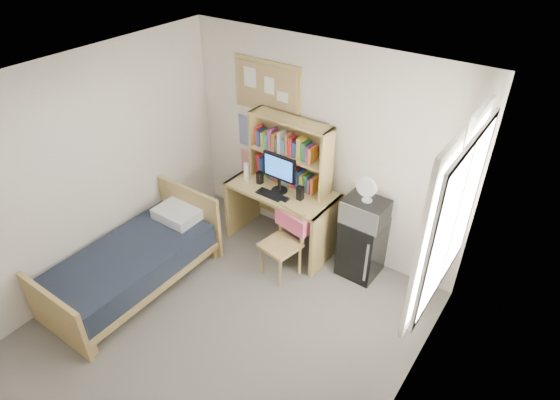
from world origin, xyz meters
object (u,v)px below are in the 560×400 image
Objects in this scene: desk at (282,217)px; speaker_right at (300,193)px; monitor at (279,174)px; desk_chair at (280,245)px; bulletin_board at (267,87)px; mini_fridge at (362,246)px; speaker_left at (260,178)px; microwave at (366,211)px; desk_fan at (368,190)px; bed at (133,268)px.

desk is 0.59m from speaker_right.
desk_chair is at bearing -52.40° from monitor.
bulletin_board reaches higher than speaker_right.
bulletin_board reaches higher than mini_fridge.
speaker_left reaches higher than mini_fridge.
desk_chair is at bearing -55.99° from desk.
desk_fan is (0.00, 0.00, 0.28)m from microwave.
desk_chair is 0.90m from speaker_left.
desk is 0.58m from speaker_left.
speaker_right is (0.30, -0.07, 0.50)m from desk.
speaker_left is (0.16, -0.39, -1.00)m from bulletin_board.
desk_fan is (-0.00, -0.02, 0.80)m from mini_fridge.
desk_fan is (1.37, 0.13, 0.26)m from speaker_left.
speaker_right reaches higher than desk_chair.
monitor is at bearing -170.49° from mini_fridge.
speaker_left is 1.40m from desk_fan.
speaker_right is at bearing 0.00° from monitor.
mini_fridge is 1.61× the size of microwave.
bed is at bearing -127.34° from speaker_right.
desk is 1.18m from microwave.
monitor is at bearing -180.00° from speaker_right.
speaker_left is at bearing 154.86° from desk_chair.
desk_chair is 0.47× the size of bed.
desk_fan reaches higher than bed.
desk is at bearing 132.99° from desk_chair.
microwave reaches higher than desk.
mini_fridge is at bearing 9.78° from monitor.
speaker_right is (1.26, 1.55, 0.66)m from bed.
mini_fridge is (1.07, 0.09, -0.04)m from desk.
bed is at bearing -118.95° from desk.
mini_fridge is 4.77× the size of speaker_left.
microwave reaches higher than desk_chair.
bulletin_board is 1.23× the size of mini_fridge.
monitor is 2.77× the size of speaker_right.
speaker_left reaches higher than desk_chair.
desk_chair is 1.71m from bed.
speaker_left is (0.66, 1.57, 0.66)m from bed.
mini_fridge is 1.29m from monitor.
bulletin_board is at bearing 140.37° from monitor.
speaker_left is at bearing -68.28° from bulletin_board.
bed is 10.97× the size of speaker_right.
desk is 2.82× the size of monitor.
bed is at bearing -138.77° from microwave.
desk_chair is 3.12× the size of desk_fan.
monitor is (-1.07, -0.15, 0.69)m from mini_fridge.
desk_fan reaches higher than speaker_left.
desk_chair is 1.86× the size of microwave.
bulletin_board reaches higher than speaker_left.
bulletin_board is 1.61m from desk.
bulletin_board is 5.48× the size of speaker_right.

